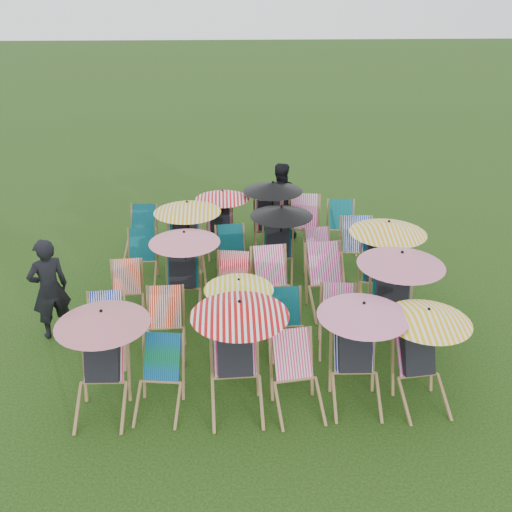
{
  "coord_description": "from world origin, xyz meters",
  "views": [
    {
      "loc": [
        -0.37,
        -7.97,
        4.82
      ],
      "look_at": [
        0.06,
        0.21,
        0.9
      ],
      "focal_mm": 40.0,
      "sensor_mm": 36.0,
      "label": 1
    }
  ],
  "objects_px": {
    "person_left": "(49,289)",
    "person_rear": "(279,201)",
    "deckchair_0": "(102,361)",
    "deckchair_5": "(423,355)",
    "deckchair_29": "(342,227)"
  },
  "relations": [
    {
      "from": "deckchair_0",
      "to": "deckchair_29",
      "type": "xyz_separation_m",
      "value": [
        3.82,
        4.61,
        -0.26
      ]
    },
    {
      "from": "person_left",
      "to": "person_rear",
      "type": "relative_size",
      "value": 0.99
    },
    {
      "from": "person_left",
      "to": "person_rear",
      "type": "bearing_deg",
      "value": -169.33
    },
    {
      "from": "deckchair_5",
      "to": "person_rear",
      "type": "distance_m",
      "value": 5.45
    },
    {
      "from": "deckchair_0",
      "to": "person_left",
      "type": "height_order",
      "value": "person_left"
    },
    {
      "from": "deckchair_5",
      "to": "person_rear",
      "type": "bearing_deg",
      "value": 97.17
    },
    {
      "from": "deckchair_0",
      "to": "deckchair_5",
      "type": "distance_m",
      "value": 3.94
    },
    {
      "from": "deckchair_0",
      "to": "deckchair_29",
      "type": "height_order",
      "value": "deckchair_0"
    },
    {
      "from": "deckchair_0",
      "to": "deckchair_5",
      "type": "xyz_separation_m",
      "value": [
        3.94,
        -0.04,
        -0.04
      ]
    },
    {
      "from": "deckchair_0",
      "to": "deckchair_5",
      "type": "bearing_deg",
      "value": 1.11
    },
    {
      "from": "deckchair_29",
      "to": "person_left",
      "type": "relative_size",
      "value": 0.57
    },
    {
      "from": "deckchair_5",
      "to": "person_left",
      "type": "xyz_separation_m",
      "value": [
        -5.01,
        1.76,
        0.12
      ]
    },
    {
      "from": "deckchair_0",
      "to": "deckchair_5",
      "type": "height_order",
      "value": "deckchair_0"
    },
    {
      "from": "deckchair_0",
      "to": "person_rear",
      "type": "relative_size",
      "value": 0.84
    },
    {
      "from": "deckchair_29",
      "to": "person_left",
      "type": "distance_m",
      "value": 5.7
    }
  ]
}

